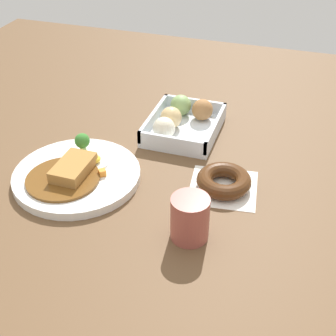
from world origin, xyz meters
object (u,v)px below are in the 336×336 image
Objects in this scene: curry_plate at (76,174)px; chocolate_ring_donut at (224,181)px; donut_box at (182,121)px; coffee_mug at (190,218)px.

chocolate_ring_donut is (-0.07, 0.30, 0.00)m from curry_plate.
curry_plate is at bearing -77.37° from chocolate_ring_donut.
curry_plate is 1.75× the size of chocolate_ring_donut.
chocolate_ring_donut is (0.19, 0.15, -0.01)m from donut_box.
coffee_mug reaches higher than curry_plate.
coffee_mug is (0.35, 0.12, 0.02)m from donut_box.
donut_box is 2.39× the size of coffee_mug.
curry_plate is 0.30m from chocolate_ring_donut.
curry_plate is 0.29m from coffee_mug.
donut_box is at bearing -161.22° from coffee_mug.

